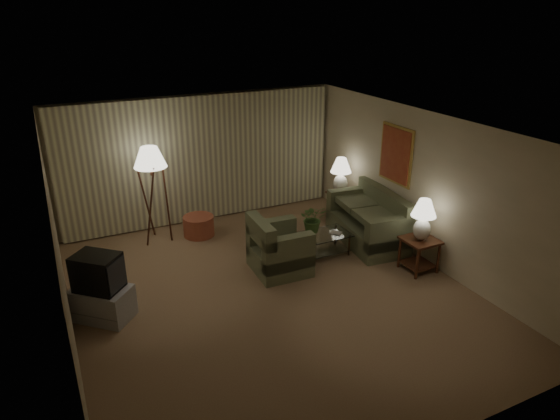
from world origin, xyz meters
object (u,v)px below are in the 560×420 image
object	(u,v)px
sofa	(367,222)
ottoman	(199,226)
floor_lamp	(153,193)
vase	(313,233)
armchair	(280,250)
table_lamp_near	(423,216)
coffee_table	(319,242)
table_lamp_far	(341,172)
side_table_far	(339,201)
crt_tv	(97,272)
tv_cabinet	(102,303)
side_table_near	(419,249)

from	to	relation	value
sofa	ottoman	xyz separation A→B (m)	(-2.89, 1.73, -0.20)
floor_lamp	vase	distance (m)	3.16
armchair	table_lamp_near	world-z (taller)	table_lamp_near
coffee_table	floor_lamp	size ratio (longest dim) A/B	0.60
table_lamp_far	vase	xyz separation A→B (m)	(-1.43, -1.35, -0.57)
armchair	floor_lamp	distance (m)	2.79
sofa	side_table_far	size ratio (longest dim) A/B	3.44
sofa	coffee_table	bearing A→B (deg)	-78.15
armchair	ottoman	xyz separation A→B (m)	(-0.84, 2.02, -0.20)
sofa	floor_lamp	distance (m)	4.19
crt_tv	table_lamp_far	bearing A→B (deg)	60.37
side_table_far	coffee_table	size ratio (longest dim) A/B	0.53
vase	armchair	bearing A→B (deg)	-165.92
crt_tv	ottoman	bearing A→B (deg)	87.51
crt_tv	vase	world-z (taller)	crt_tv
tv_cabinet	side_table_near	bearing A→B (deg)	32.43
table_lamp_near	floor_lamp	size ratio (longest dim) A/B	0.39
armchair	floor_lamp	xyz separation A→B (m)	(-1.65, 2.16, 0.60)
tv_cabinet	floor_lamp	world-z (taller)	floor_lamp
tv_cabinet	floor_lamp	bearing A→B (deg)	102.04
sofa	table_lamp_near	bearing A→B (deg)	13.14
armchair	ottoman	bearing A→B (deg)	24.95
side_table_far	side_table_near	bearing A→B (deg)	-90.00
crt_tv	table_lamp_near	bearing A→B (deg)	32.43
armchair	ottoman	distance (m)	2.20
ottoman	tv_cabinet	bearing A→B (deg)	-134.91
coffee_table	vase	bearing A→B (deg)	180.00
coffee_table	ottoman	bearing A→B (deg)	133.80
sofa	ottoman	bearing A→B (deg)	-114.16
sofa	ottoman	distance (m)	3.38
coffee_table	floor_lamp	distance (m)	3.32
sofa	tv_cabinet	world-z (taller)	sofa
crt_tv	ottoman	distance (m)	3.11
armchair	table_lamp_near	size ratio (longest dim) A/B	1.39
sofa	table_lamp_near	world-z (taller)	table_lamp_near
sofa	crt_tv	distance (m)	5.08
table_lamp_near	vase	xyz separation A→B (m)	(-1.43, 1.25, -0.55)
side_table_far	floor_lamp	distance (m)	3.94
side_table_far	floor_lamp	size ratio (longest dim) A/B	0.31
table_lamp_far	floor_lamp	distance (m)	3.90
sofa	table_lamp_near	size ratio (longest dim) A/B	2.79
side_table_near	floor_lamp	bearing A→B (deg)	140.07
vase	crt_tv	bearing A→B (deg)	-174.93
armchair	ottoman	size ratio (longest dim) A/B	1.67
table_lamp_near	tv_cabinet	distance (m)	5.34
tv_cabinet	table_lamp_far	bearing A→B (deg)	60.37
side_table_far	table_lamp_far	world-z (taller)	table_lamp_far
ottoman	vase	size ratio (longest dim) A/B	4.40
crt_tv	floor_lamp	xyz separation A→B (m)	(1.35, 2.31, 0.23)
side_table_near	floor_lamp	xyz separation A→B (m)	(-3.85, 3.22, 0.59)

